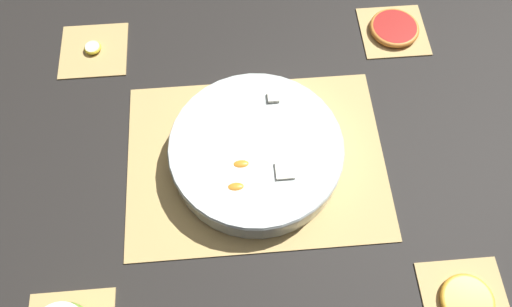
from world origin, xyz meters
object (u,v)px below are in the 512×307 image
object	(u,v)px
fruit_salad_bowl	(256,151)
grapefruit_slice	(394,28)
banana_coin_single	(93,48)
orange_slice_whole	(468,301)

from	to	relation	value
fruit_salad_bowl	grapefruit_slice	size ratio (longest dim) A/B	2.98
fruit_salad_bowl	grapefruit_slice	world-z (taller)	fruit_salad_bowl
grapefruit_slice	banana_coin_single	bearing A→B (deg)	180.00
orange_slice_whole	grapefruit_slice	bearing A→B (deg)	90.00
orange_slice_whole	banana_coin_single	size ratio (longest dim) A/B	2.48
fruit_salad_bowl	banana_coin_single	bearing A→B (deg)	138.21
fruit_salad_bowl	grapefruit_slice	bearing A→B (deg)	41.75
fruit_salad_bowl	banana_coin_single	size ratio (longest dim) A/B	8.86
fruit_salad_bowl	orange_slice_whole	xyz separation A→B (m)	(0.31, -0.28, -0.03)
orange_slice_whole	grapefruit_slice	xyz separation A→B (m)	(-0.00, 0.55, 0.00)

